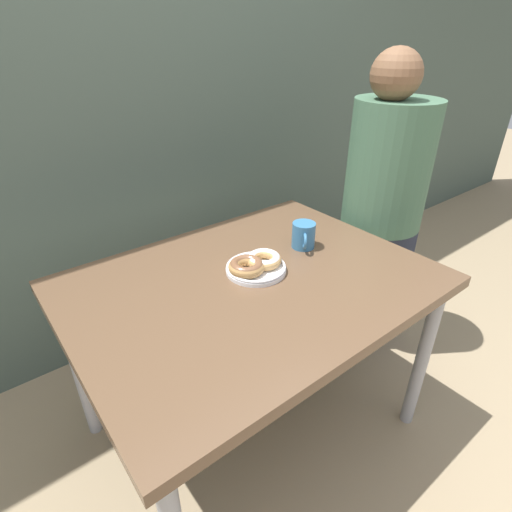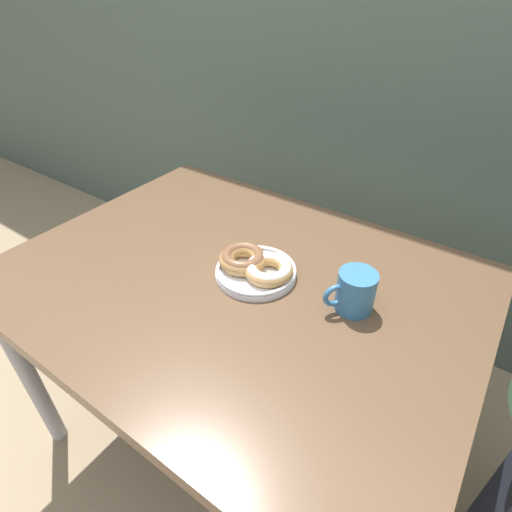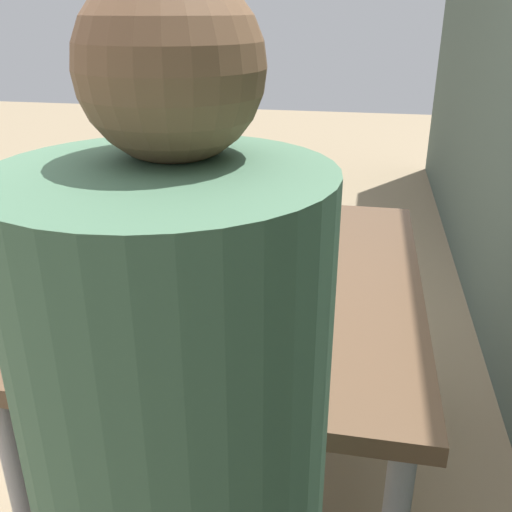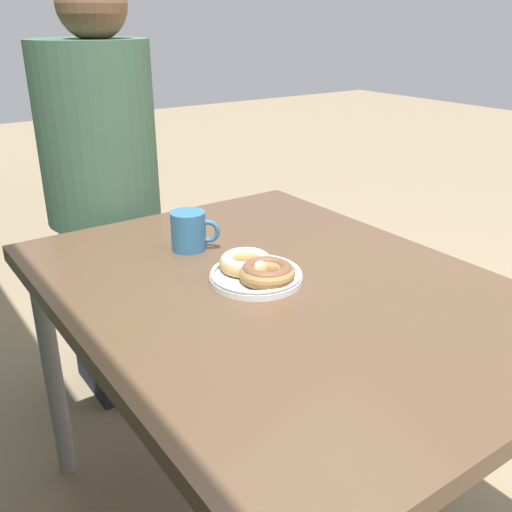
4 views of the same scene
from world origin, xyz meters
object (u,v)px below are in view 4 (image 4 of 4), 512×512
dining_table (277,312)px  donut_plate (256,270)px  coffee_mug (189,230)px  person_figure (101,188)px

dining_table → donut_plate: bearing=38.5°
dining_table → coffee_mug: 0.32m
dining_table → donut_plate: size_ratio=5.51×
coffee_mug → person_figure: bearing=2.8°
donut_plate → person_figure: size_ratio=0.15×
person_figure → coffee_mug: bearing=-177.2°
donut_plate → person_figure: bearing=3.9°
dining_table → donut_plate: donut_plate is taller
dining_table → coffee_mug: (0.29, 0.06, 0.12)m
dining_table → donut_plate: 0.11m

